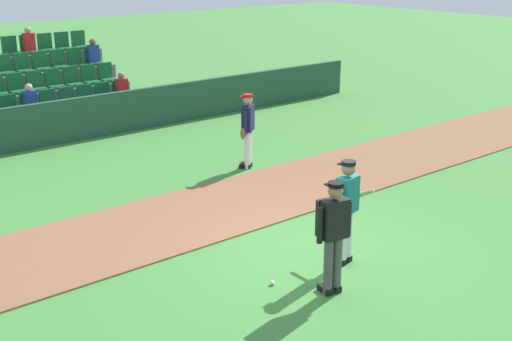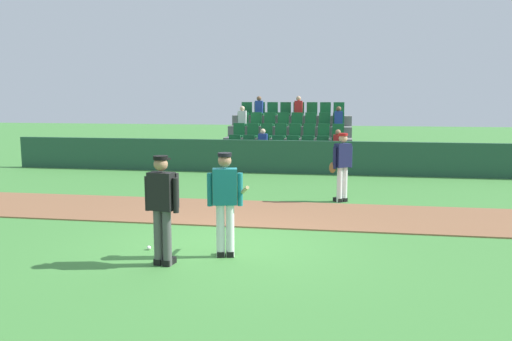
% 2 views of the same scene
% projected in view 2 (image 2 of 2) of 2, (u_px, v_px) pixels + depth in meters
% --- Properties ---
extents(ground_plane, '(80.00, 80.00, 0.00)m').
position_uv_depth(ground_plane, '(224.00, 246.00, 9.29)').
color(ground_plane, '#42843A').
extents(infield_dirt_path, '(28.00, 2.66, 0.03)m').
position_uv_depth(infield_dirt_path, '(250.00, 213.00, 11.89)').
color(infield_dirt_path, brown).
rests_on(infield_dirt_path, ground).
extents(dugout_fence, '(20.00, 0.16, 1.16)m').
position_uv_depth(dugout_fence, '(282.00, 157.00, 18.09)').
color(dugout_fence, '#234C38').
rests_on(dugout_fence, ground).
extents(stadium_bleachers, '(5.00, 3.80, 2.70)m').
position_uv_depth(stadium_bleachers, '(289.00, 146.00, 20.31)').
color(stadium_bleachers, slate).
rests_on(stadium_bleachers, ground).
extents(batter_teal_jersey, '(0.73, 0.72, 1.76)m').
position_uv_depth(batter_teal_jersey, '(225.00, 200.00, 8.53)').
color(batter_teal_jersey, white).
rests_on(batter_teal_jersey, ground).
extents(umpire_home_plate, '(0.58, 0.35, 1.76)m').
position_uv_depth(umpire_home_plate, '(162.00, 204.00, 8.11)').
color(umpire_home_plate, '#4C4C4C').
rests_on(umpire_home_plate, ground).
extents(runner_navy_jersey, '(0.61, 0.47, 1.76)m').
position_uv_depth(runner_navy_jersey, '(342.00, 165.00, 13.05)').
color(runner_navy_jersey, white).
rests_on(runner_navy_jersey, ground).
extents(baseball, '(0.07, 0.07, 0.07)m').
position_uv_depth(baseball, '(149.00, 248.00, 9.04)').
color(baseball, white).
rests_on(baseball, ground).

